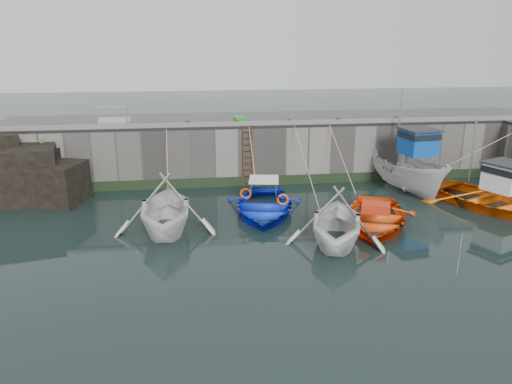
{
  "coord_description": "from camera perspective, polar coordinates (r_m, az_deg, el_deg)",
  "views": [
    {
      "loc": [
        -4.83,
        -14.98,
        7.43
      ],
      "look_at": [
        -2.21,
        4.97,
        1.2
      ],
      "focal_mm": 35.0,
      "sensor_mm": 36.0,
      "label": 1
    }
  ],
  "objects": [
    {
      "name": "kerb_back",
      "position": [
        25.93,
        3.39,
        7.92
      ],
      "size": [
        30.0,
        0.3,
        0.2
      ],
      "primitive_type": "cube",
      "color": "slate",
      "rests_on": "road_back"
    },
    {
      "name": "ladder",
      "position": [
        25.73,
        -0.97,
        4.08
      ],
      "size": [
        0.51,
        0.08,
        3.2
      ],
      "color": "#3F1E0F",
      "rests_on": "ground"
    },
    {
      "name": "boat_near_blue",
      "position": [
        22.21,
        0.87,
        -2.34
      ],
      "size": [
        4.64,
        5.89,
        1.1
      ],
      "primitive_type": "imported",
      "rotation": [
        0.0,
        0.0,
        -0.17
      ],
      "color": "#0E2AD5",
      "rests_on": "ground"
    },
    {
      "name": "boat_far_white",
      "position": [
        26.36,
        17.09,
        2.3
      ],
      "size": [
        3.12,
        6.3,
        5.33
      ],
      "rotation": [
        0.0,
        0.0,
        0.15
      ],
      "color": "silver",
      "rests_on": "ground"
    },
    {
      "name": "bollard_d",
      "position": [
        26.68,
        9.33,
        8.07
      ],
      "size": [
        0.18,
        0.18,
        0.28
      ],
      "primitive_type": "cylinder",
      "color": "#3F1E0F",
      "rests_on": "road_back"
    },
    {
      "name": "boat_far_orange",
      "position": [
        25.22,
        25.26,
        -0.65
      ],
      "size": [
        6.48,
        7.42,
        4.28
      ],
      "rotation": [
        0.0,
        0.0,
        0.4
      ],
      "color": "orange",
      "rests_on": "ground"
    },
    {
      "name": "boat_near_white_rope",
      "position": [
        24.47,
        -9.8,
        -0.74
      ],
      "size": [
        0.04,
        4.28,
        3.1
      ],
      "primitive_type": null,
      "color": "tan",
      "rests_on": "ground"
    },
    {
      "name": "bollard_a",
      "position": [
        25.57,
        -7.83,
        7.75
      ],
      "size": [
        0.18,
        0.18,
        0.28
      ],
      "primitive_type": "cylinder",
      "color": "#3F1E0F",
      "rests_on": "road_back"
    },
    {
      "name": "rock_outcrop",
      "position": [
        26.16,
        -25.25,
        1.89
      ],
      "size": [
        5.85,
        4.24,
        3.41
      ],
      "color": "black",
      "rests_on": "ground"
    },
    {
      "name": "boat_near_blue_rope",
      "position": [
        25.4,
        -0.24,
        0.19
      ],
      "size": [
        0.04,
        3.15,
        3.1
      ],
      "primitive_type": null,
      "color": "tan",
      "rests_on": "ground"
    },
    {
      "name": "bollard_c",
      "position": [
        26.06,
        3.79,
        8.05
      ],
      "size": [
        0.18,
        0.18,
        0.28
      ],
      "primitive_type": "cylinder",
      "color": "#3F1E0F",
      "rests_on": "road_back"
    },
    {
      "name": "quay_back",
      "position": [
        28.53,
        2.45,
        5.19
      ],
      "size": [
        30.0,
        5.0,
        3.0
      ],
      "primitive_type": "cube",
      "color": "slate",
      "rests_on": "ground"
    },
    {
      "name": "ground",
      "position": [
        17.41,
        9.49,
        -8.32
      ],
      "size": [
        120.0,
        120.0,
        0.0
      ],
      "primitive_type": "plane",
      "color": "black",
      "rests_on": "ground"
    },
    {
      "name": "boat_near_navy_rope",
      "position": [
        25.39,
        9.95,
        -0.08
      ],
      "size": [
        0.04,
        4.58,
        3.1
      ],
      "primitive_type": null,
      "color": "tan",
      "rests_on": "ground"
    },
    {
      "name": "boat_near_white",
      "position": [
        20.51,
        -10.19,
        -4.33
      ],
      "size": [
        4.39,
        5.06,
        2.63
      ],
      "primitive_type": "imported",
      "rotation": [
        0.0,
        0.0,
        -0.02
      ],
      "color": "silver",
      "rests_on": "ground"
    },
    {
      "name": "bollard_b",
      "position": [
        25.68,
        -2.19,
        7.93
      ],
      "size": [
        0.18,
        0.18,
        0.28
      ],
      "primitive_type": "cylinder",
      "color": "#3F1E0F",
      "rests_on": "road_back"
    },
    {
      "name": "railing",
      "position": [
        26.83,
        -15.94,
        7.83
      ],
      "size": [
        1.6,
        1.05,
        1.0
      ],
      "color": "#A5A8AD",
      "rests_on": "road_back"
    },
    {
      "name": "boat_near_blacktrim_rope",
      "position": [
        24.0,
        5.55,
        -0.92
      ],
      "size": [
        0.04,
        6.14,
        3.1
      ],
      "primitive_type": null,
      "color": "tan",
      "rests_on": "ground"
    },
    {
      "name": "fish_crate",
      "position": [
        26.78,
        -1.89,
        8.32
      ],
      "size": [
        0.69,
        0.58,
        0.28
      ],
      "primitive_type": "cube",
      "rotation": [
        0.0,
        0.0,
        0.25
      ],
      "color": "green",
      "rests_on": "road_back"
    },
    {
      "name": "bollard_e",
      "position": [
        27.77,
        15.73,
        8.01
      ],
      "size": [
        0.18,
        0.18,
        0.28
      ],
      "primitive_type": "cylinder",
      "color": "#3F1E0F",
      "rests_on": "road_back"
    },
    {
      "name": "road_back",
      "position": [
        28.24,
        2.49,
        8.33
      ],
      "size": [
        30.0,
        5.0,
        0.16
      ],
      "primitive_type": "cube",
      "color": "black",
      "rests_on": "quay_back"
    },
    {
      "name": "algae_back",
      "position": [
        26.4,
        3.35,
        1.39
      ],
      "size": [
        30.0,
        0.08,
        0.5
      ],
      "primitive_type": "cube",
      "color": "black",
      "rests_on": "ground"
    },
    {
      "name": "boat_near_blacktrim",
      "position": [
        19.22,
        9.05,
        -5.77
      ],
      "size": [
        5.23,
        5.65,
        2.46
      ],
      "primitive_type": "imported",
      "rotation": [
        0.0,
        0.0,
        -0.3
      ],
      "color": "silver",
      "rests_on": "ground"
    },
    {
      "name": "boat_near_navy",
      "position": [
        21.48,
        13.37,
        -3.53
      ],
      "size": [
        5.45,
        6.33,
        1.1
      ],
      "primitive_type": "imported",
      "rotation": [
        0.0,
        0.0,
        -0.37
      ],
      "color": "#FB480D",
      "rests_on": "ground"
    }
  ]
}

